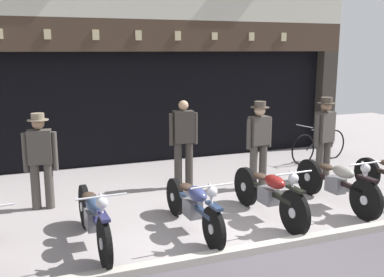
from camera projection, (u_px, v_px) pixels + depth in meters
shop_facade at (137, 81)px, 11.94m from camera, size 10.23×4.42×6.83m
motorcycle_left at (93, 216)px, 6.01m from camera, size 0.62×2.07×0.92m
motorcycle_center_left at (193, 205)px, 6.52m from camera, size 0.62×2.04×0.90m
motorcycle_center at (269, 193)px, 6.99m from camera, size 0.62×2.04×0.93m
motorcycle_center_right at (336, 182)px, 7.56m from camera, size 0.62×2.06×0.93m
salesman_left at (40, 157)px, 7.37m from camera, size 0.55×0.34×1.63m
shopkeeper_center at (184, 140)px, 8.52m from camera, size 0.56×0.26×1.71m
salesman_right at (259, 140)px, 8.46m from camera, size 0.56×0.35×1.70m
assistant_far_right at (324, 134)px, 9.01m from camera, size 0.55×0.37×1.71m
advert_board_near at (233, 84)px, 11.23m from camera, size 0.74×0.03×0.91m
advert_board_far at (266, 85)px, 11.58m from camera, size 0.68×0.03×0.93m
leaning_bicycle at (319, 146)px, 10.65m from camera, size 1.77×0.55×0.96m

